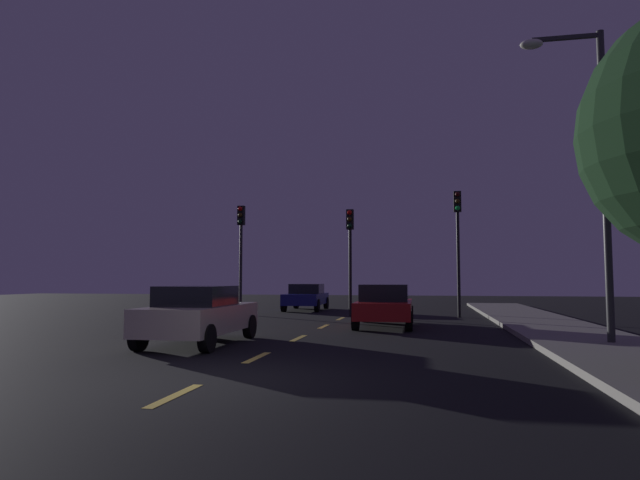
# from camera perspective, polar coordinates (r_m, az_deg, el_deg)

# --- Properties ---
(ground_plane) EXTENTS (80.00, 80.00, 0.00)m
(ground_plane) POSITION_cam_1_polar(r_m,az_deg,el_deg) (15.95, -1.75, -10.01)
(ground_plane) COLOR black
(sidewalk_curb_right) EXTENTS (3.00, 40.00, 0.15)m
(sidewalk_curb_right) POSITION_cam_1_polar(r_m,az_deg,el_deg) (16.06, 25.73, -9.29)
(sidewalk_curb_right) COLOR gray
(sidewalk_curb_right) RESTS_ON ground_plane
(lane_stripe_nearest) EXTENTS (0.16, 1.60, 0.01)m
(lane_stripe_nearest) POSITION_cam_1_polar(r_m,az_deg,el_deg) (8.23, -14.91, -15.43)
(lane_stripe_nearest) COLOR #EACC4C
(lane_stripe_nearest) RESTS_ON ground_plane
(lane_stripe_second) EXTENTS (0.16, 1.60, 0.01)m
(lane_stripe_second) POSITION_cam_1_polar(r_m,az_deg,el_deg) (11.73, -6.60, -12.10)
(lane_stripe_second) COLOR #EACC4C
(lane_stripe_second) RESTS_ON ground_plane
(lane_stripe_third) EXTENTS (0.16, 1.60, 0.01)m
(lane_stripe_third) POSITION_cam_1_polar(r_m,az_deg,el_deg) (15.37, -2.25, -10.21)
(lane_stripe_third) COLOR #EACC4C
(lane_stripe_third) RESTS_ON ground_plane
(lane_stripe_fourth) EXTENTS (0.16, 1.60, 0.01)m
(lane_stripe_fourth) POSITION_cam_1_polar(r_m,az_deg,el_deg) (19.07, 0.39, -9.03)
(lane_stripe_fourth) COLOR #EACC4C
(lane_stripe_fourth) RESTS_ON ground_plane
(lane_stripe_fifth) EXTENTS (0.16, 1.60, 0.01)m
(lane_stripe_fifth) POSITION_cam_1_polar(r_m,az_deg,el_deg) (22.80, 2.16, -8.22)
(lane_stripe_fifth) COLOR #EACC4C
(lane_stripe_fifth) RESTS_ON ground_plane
(traffic_signal_left) EXTENTS (0.32, 0.38, 5.06)m
(traffic_signal_left) POSITION_cam_1_polar(r_m,az_deg,el_deg) (25.64, -8.27, 0.18)
(traffic_signal_left) COLOR #2D2D30
(traffic_signal_left) RESTS_ON ground_plane
(traffic_signal_center) EXTENTS (0.32, 0.38, 4.76)m
(traffic_signal_center) POSITION_cam_1_polar(r_m,az_deg,el_deg) (24.42, 3.16, -0.09)
(traffic_signal_center) COLOR black
(traffic_signal_center) RESTS_ON ground_plane
(traffic_signal_right) EXTENTS (0.32, 0.38, 5.44)m
(traffic_signal_right) POSITION_cam_1_polar(r_m,az_deg,el_deg) (24.27, 14.22, 1.08)
(traffic_signal_right) COLOR black
(traffic_signal_right) RESTS_ON ground_plane
(car_stopped_ahead) EXTENTS (1.99, 4.54, 1.46)m
(car_stopped_ahead) POSITION_cam_1_polar(r_m,az_deg,el_deg) (19.19, 6.80, -6.76)
(car_stopped_ahead) COLOR #B21919
(car_stopped_ahead) RESTS_ON ground_plane
(car_adjacent_lane) EXTENTS (1.93, 4.25, 1.46)m
(car_adjacent_lane) POSITION_cam_1_polar(r_m,az_deg,el_deg) (14.25, -12.51, -7.57)
(car_adjacent_lane) COLOR beige
(car_adjacent_lane) RESTS_ON ground_plane
(car_oncoming_far) EXTENTS (2.03, 4.25, 1.38)m
(car_oncoming_far) POSITION_cam_1_polar(r_m,az_deg,el_deg) (28.96, -1.45, -5.94)
(car_oncoming_far) COLOR navy
(car_oncoming_far) RESTS_ON ground_plane
(street_lamp_right) EXTENTS (1.98, 0.36, 7.76)m
(street_lamp_right) POSITION_cam_1_polar(r_m,az_deg,el_deg) (15.00, 26.55, 7.85)
(street_lamp_right) COLOR #2D2D30
(street_lamp_right) RESTS_ON ground_plane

